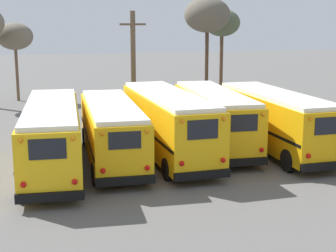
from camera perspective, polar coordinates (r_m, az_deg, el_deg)
name	(u,v)px	position (r m, az deg, el deg)	size (l,w,h in m)	color
ground_plane	(167,156)	(26.79, -0.10, -3.30)	(160.00, 160.00, 0.00)	#5B5956
school_bus_0	(52,135)	(24.49, -12.73, -0.93)	(3.08, 10.90, 3.13)	yellow
school_bus_1	(112,129)	(25.60, -6.27, -0.38)	(2.78, 10.07, 2.94)	#EAAA0F
school_bus_2	(168,122)	(26.23, -0.02, 0.40)	(2.94, 10.48, 3.31)	#EAAA0F
school_bus_3	(214,117)	(28.18, 5.13, 0.98)	(2.86, 9.98, 3.14)	#EAAA0F
school_bus_4	(275,119)	(27.94, 11.77, 0.73)	(2.85, 10.16, 3.16)	#E5A00C
utility_pole	(133,65)	(35.77, -3.88, 6.78)	(1.80, 0.35, 7.50)	brown
bare_tree_0	(222,24)	(48.86, 6.01, 11.22)	(3.35, 3.35, 7.86)	brown
bare_tree_2	(15,37)	(45.96, -16.61, 9.44)	(3.04, 3.04, 6.65)	brown
bare_tree_3	(207,16)	(45.34, 4.38, 12.10)	(3.99, 3.99, 8.77)	#473323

